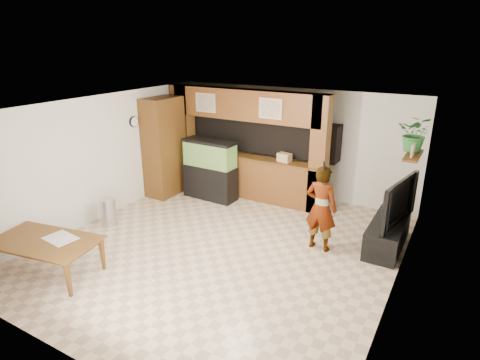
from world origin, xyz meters
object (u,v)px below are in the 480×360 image
Objects in this scene: pantry_cabinet at (164,147)px; television at (392,200)px; aquarium at (210,170)px; dining_table at (46,258)px; person at (321,208)px.

pantry_cabinet reaches higher than television.
television is (5.35, -0.11, -0.25)m from pantry_cabinet.
aquarium is (1.14, 0.29, -0.49)m from pantry_cabinet.
dining_table is at bearing -94.16° from aquarium.
television is at bearing 28.57° from dining_table.
pantry_cabinet reaches higher than person.
person is at bearing 133.88° from television.
dining_table is (0.70, -3.87, -0.89)m from pantry_cabinet.
television is 0.84× the size of dining_table.
aquarium reaches higher than dining_table.
television is 6.01m from dining_table.
person is (3.14, -1.10, 0.10)m from aquarium.
person reaches higher than aquarium.
aquarium reaches higher than television.
aquarium is at bearing 73.60° from dining_table.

